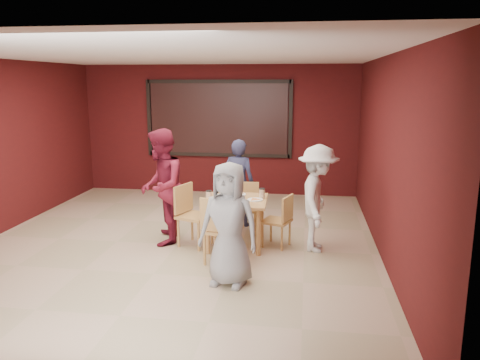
# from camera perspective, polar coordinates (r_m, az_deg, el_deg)

# --- Properties ---
(floor) EXTENTS (7.00, 7.00, 0.00)m
(floor) POSITION_cam_1_polar(r_m,az_deg,el_deg) (7.26, -7.67, -7.81)
(floor) COLOR tan
(floor) RESTS_ON ground
(window_blinds) EXTENTS (3.00, 0.02, 1.50)m
(window_blinds) POSITION_cam_1_polar(r_m,az_deg,el_deg) (10.23, -2.66, 7.49)
(window_blinds) COLOR black
(dining_table) EXTENTS (0.95, 0.95, 0.88)m
(dining_table) POSITION_cam_1_polar(r_m,az_deg,el_deg) (6.96, -0.54, -3.05)
(dining_table) COLOR tan
(dining_table) RESTS_ON floor
(chair_front) EXTENTS (0.54, 0.54, 0.94)m
(chair_front) POSITION_cam_1_polar(r_m,az_deg,el_deg) (6.29, -2.45, -5.69)
(chair_front) COLOR tan
(chair_front) RESTS_ON floor
(chair_back) EXTENTS (0.41, 0.41, 0.81)m
(chair_back) POSITION_cam_1_polar(r_m,az_deg,el_deg) (7.68, 0.79, -2.99)
(chair_back) COLOR tan
(chair_back) RESTS_ON floor
(chair_left) EXTENTS (0.57, 0.57, 0.92)m
(chair_left) POSITION_cam_1_polar(r_m,az_deg,el_deg) (7.08, -6.06, -3.83)
(chair_left) COLOR tan
(chair_left) RESTS_ON floor
(chair_right) EXTENTS (0.49, 0.49, 0.80)m
(chair_right) POSITION_cam_1_polar(r_m,az_deg,el_deg) (6.99, 4.98, -4.64)
(chair_right) COLOR tan
(chair_right) RESTS_ON floor
(diner_front) EXTENTS (0.82, 0.62, 1.52)m
(diner_front) POSITION_cam_1_polar(r_m,az_deg,el_deg) (5.64, -1.35, -5.42)
(diner_front) COLOR gray
(diner_front) RESTS_ON floor
(diner_back) EXTENTS (0.60, 0.45, 1.50)m
(diner_back) POSITION_cam_1_polar(r_m,az_deg,el_deg) (7.96, -0.16, -0.33)
(diner_back) COLOR #282A48
(diner_back) RESTS_ON floor
(diner_left) EXTENTS (0.79, 0.95, 1.76)m
(diner_left) POSITION_cam_1_polar(r_m,az_deg,el_deg) (7.16, -9.56, -0.83)
(diner_left) COLOR maroon
(diner_left) RESTS_ON floor
(diner_right) EXTENTS (0.65, 1.05, 1.56)m
(diner_right) POSITION_cam_1_polar(r_m,az_deg,el_deg) (6.85, 9.45, -2.23)
(diner_right) COLOR white
(diner_right) RESTS_ON floor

